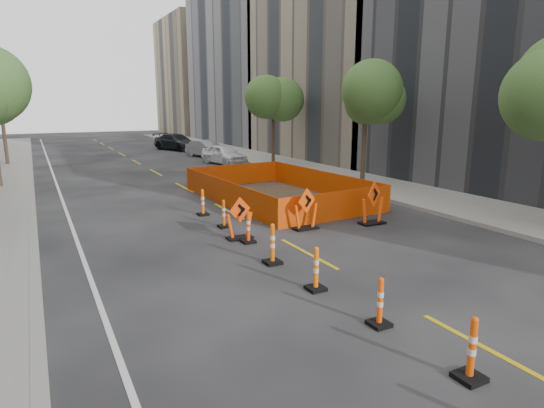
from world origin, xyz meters
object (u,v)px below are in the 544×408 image
channelizer_4 (272,244)px  channelizer_7 (203,202)px  channelizer_1 (472,349)px  channelizer_2 (380,302)px  chevron_sign_left (240,218)px  parked_car_far (177,142)px  parked_car_near (224,154)px  chevron_sign_center (306,209)px  chevron_sign_right (373,203)px  parked_car_mid (207,149)px  channelizer_3 (316,269)px  channelizer_5 (248,227)px  channelizer_6 (224,214)px

channelizer_4 → channelizer_7: channelizer_4 is taller
channelizer_1 → channelizer_4: size_ratio=0.95×
channelizer_2 → chevron_sign_left: 6.63m
channelizer_4 → parked_car_far: 32.48m
parked_car_near → parked_car_far: size_ratio=0.81×
channelizer_1 → chevron_sign_center: chevron_sign_center is taller
chevron_sign_left → chevron_sign_right: size_ratio=0.88×
channelizer_1 → parked_car_mid: 31.77m
channelizer_3 → channelizer_5: (0.17, 4.08, -0.02)m
chevron_sign_center → parked_car_mid: bearing=59.8°
chevron_sign_left → chevron_sign_center: size_ratio=0.95×
parked_car_mid → channelizer_6: bearing=-125.2°
channelizer_2 → channelizer_4: bearing=92.8°
channelizer_5 → chevron_sign_right: size_ratio=0.64×
channelizer_3 → parked_car_mid: parked_car_mid is taller
channelizer_4 → chevron_sign_center: 3.66m
channelizer_2 → channelizer_6: channelizer_2 is taller
parked_car_near → parked_car_mid: 4.77m
channelizer_2 → parked_car_mid: (6.88, 28.99, 0.19)m
channelizer_5 → chevron_sign_right: chevron_sign_right is taller
channelizer_6 → channelizer_7: size_ratio=0.96×
chevron_sign_right → parked_car_near: chevron_sign_right is taller
channelizer_7 → chevron_sign_center: size_ratio=0.71×
channelizer_1 → chevron_sign_right: size_ratio=0.68×
chevron_sign_left → parked_car_near: 18.77m
channelizer_3 → channelizer_4: 2.04m
channelizer_2 → channelizer_4: channelizer_4 is taller
channelizer_1 → parked_car_near: size_ratio=0.26×
channelizer_7 → chevron_sign_center: chevron_sign_center is taller
channelizer_2 → parked_car_far: size_ratio=0.19×
channelizer_6 → chevron_sign_right: 5.31m
channelizer_1 → chevron_sign_right: chevron_sign_right is taller
channelizer_2 → chevron_sign_right: chevron_sign_right is taller
channelizer_3 → parked_car_far: size_ratio=0.20×
channelizer_5 → chevron_sign_right: 4.90m
channelizer_5 → chevron_sign_left: (-0.07, 0.51, 0.18)m
channelizer_2 → channelizer_7: size_ratio=0.97×
channelizer_5 → parked_car_near: bearing=70.4°
channelizer_2 → channelizer_1: bearing=-88.3°
channelizer_1 → channelizer_4: channelizer_4 is taller
channelizer_6 → chevron_sign_left: size_ratio=0.72×
channelizer_1 → channelizer_7: channelizer_1 is taller
channelizer_6 → channelizer_4: bearing=-93.2°
parked_car_mid → channelizer_4: bearing=-122.8°
channelizer_3 → channelizer_6: 6.12m
channelizer_2 → channelizer_3: bearing=93.9°
chevron_sign_left → parked_car_far: size_ratio=0.27×
channelizer_2 → parked_car_near: (6.49, 24.23, 0.21)m
parked_car_near → chevron_sign_left: bearing=-121.6°
chevron_sign_left → channelizer_2: bearing=-104.8°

